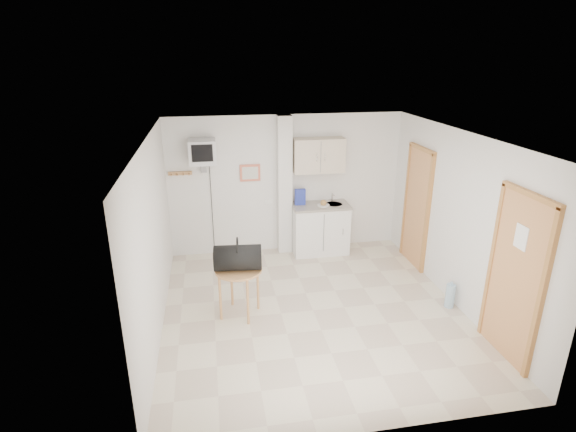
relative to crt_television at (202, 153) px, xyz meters
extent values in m
plane|color=beige|center=(1.45, -2.02, -1.94)|extent=(4.50, 4.50, 0.00)
cube|color=white|center=(1.45, 0.23, -0.69)|extent=(4.20, 0.04, 2.50)
cube|color=white|center=(1.45, -4.27, -0.69)|extent=(4.20, 0.04, 2.50)
cube|color=white|center=(-0.65, -2.02, -0.69)|extent=(0.04, 4.50, 2.50)
cube|color=white|center=(3.55, -2.02, -0.69)|extent=(0.04, 4.50, 2.50)
cube|color=white|center=(1.45, -2.02, 0.56)|extent=(4.20, 4.50, 0.04)
cube|color=white|center=(1.40, 0.12, -0.69)|extent=(0.25, 0.22, 2.50)
cube|color=#D6654B|center=(0.80, 0.21, -0.44)|extent=(0.36, 0.03, 0.30)
cube|color=silver|center=(0.80, 0.19, -0.44)|extent=(0.28, 0.01, 0.22)
cube|color=#B87B46|center=(-0.40, 0.20, -0.39)|extent=(0.40, 0.05, 0.06)
cube|color=white|center=(1.13, 0.22, -0.99)|extent=(0.15, 0.02, 0.08)
cylinder|color=#B87B46|center=(-0.55, 0.14, -0.40)|extent=(0.02, 0.08, 0.02)
cylinder|color=#B87B46|center=(-0.45, 0.14, -0.40)|extent=(0.02, 0.08, 0.02)
cylinder|color=#B87B46|center=(-0.35, 0.14, -0.40)|extent=(0.02, 0.08, 0.02)
cylinder|color=#B87B46|center=(-0.25, 0.14, -0.40)|extent=(0.02, 0.08, 0.02)
cube|color=#A4693F|center=(3.52, -0.77, -0.94)|extent=(0.04, 0.75, 2.00)
cube|color=#9C622D|center=(3.52, -0.77, -0.94)|extent=(0.06, 0.87, 2.06)
cube|color=#A4693F|center=(3.52, -3.37, -0.93)|extent=(0.04, 0.82, 2.02)
cube|color=#9C622D|center=(3.52, -3.37, -0.93)|extent=(0.06, 0.94, 2.08)
cube|color=white|center=(3.50, -3.37, -0.39)|extent=(0.01, 0.20, 0.28)
cube|color=white|center=(2.03, -0.05, -1.50)|extent=(1.00, 0.55, 0.88)
cube|color=gray|center=(2.03, -0.05, -1.04)|extent=(1.03, 0.58, 0.04)
cylinder|color=#B7B7BA|center=(2.28, -0.05, -1.04)|extent=(0.30, 0.30, 0.05)
cylinder|color=#B7B7BA|center=(2.28, 0.09, -0.94)|extent=(0.02, 0.02, 0.16)
cylinder|color=#B7B7BA|center=(2.28, 0.03, -0.86)|extent=(0.02, 0.13, 0.02)
cube|color=beige|center=(2.00, 0.07, -0.14)|extent=(0.90, 0.32, 0.60)
cube|color=#23319B|center=(1.67, 0.02, -0.87)|extent=(0.19, 0.07, 0.29)
cylinder|color=white|center=(2.07, -0.11, -1.01)|extent=(0.22, 0.22, 0.01)
sphere|color=tan|center=(2.07, -0.11, -0.96)|extent=(0.11, 0.11, 0.11)
cube|color=slate|center=(0.00, 0.07, -0.21)|extent=(0.36, 0.32, 0.02)
cube|color=slate|center=(0.00, 0.20, -0.29)|extent=(0.10, 0.06, 0.20)
cube|color=silver|center=(0.00, 0.00, 0.01)|extent=(0.44, 0.42, 0.40)
cube|color=black|center=(0.00, -0.22, 0.03)|extent=(0.34, 0.02, 0.28)
cylinder|color=black|center=(0.10, 0.21, -1.07)|extent=(0.01, 0.01, 1.73)
cylinder|color=#B87B46|center=(0.41, -1.93, -1.24)|extent=(0.65, 0.65, 0.03)
cylinder|color=#B87B46|center=(0.68, -1.84, -1.59)|extent=(0.04, 0.04, 0.68)
cylinder|color=#B87B46|center=(0.32, -1.66, -1.59)|extent=(0.04, 0.04, 0.68)
cylinder|color=#B87B46|center=(0.14, -2.02, -1.59)|extent=(0.04, 0.04, 0.68)
cylinder|color=#B87B46|center=(0.50, -2.20, -1.59)|extent=(0.04, 0.04, 0.68)
cylinder|color=black|center=(0.41, -1.95, -1.05)|extent=(0.66, 0.41, 0.35)
torus|color=black|center=(0.41, -1.95, -0.88)|extent=(0.05, 0.26, 0.26)
cylinder|color=#95B8D1|center=(3.43, -2.26, -1.76)|extent=(0.13, 0.13, 0.36)
cylinder|color=#95B8D1|center=(3.43, -2.26, -1.56)|extent=(0.04, 0.04, 0.04)
camera|label=1|loc=(0.11, -7.48, 1.56)|focal=28.00mm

